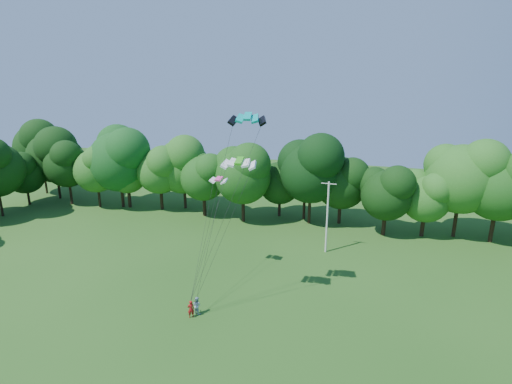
% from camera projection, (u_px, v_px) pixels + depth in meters
% --- Properties ---
extents(utility_pole, '(1.75, 0.22, 8.75)m').
position_uv_depth(utility_pole, '(327.00, 217.00, 46.98)').
color(utility_pole, silver).
rests_on(utility_pole, ground).
extents(kite_flyer_left, '(0.71, 0.68, 1.63)m').
position_uv_depth(kite_flyer_left, '(191.00, 309.00, 34.81)').
color(kite_flyer_left, '#AF1616').
rests_on(kite_flyer_left, ground).
extents(kite_flyer_right, '(0.95, 0.84, 1.63)m').
position_uv_depth(kite_flyer_right, '(197.00, 305.00, 35.38)').
color(kite_flyer_right, '#97B9D2').
rests_on(kite_flyer_right, ground).
extents(kite_teal, '(3.20, 1.90, 0.64)m').
position_uv_depth(kite_teal, '(248.00, 116.00, 32.57)').
color(kite_teal, '#05A9A3').
rests_on(kite_teal, ground).
extents(kite_green, '(3.00, 1.60, 0.53)m').
position_uv_depth(kite_green, '(239.00, 161.00, 33.38)').
color(kite_green, green).
rests_on(kite_green, ground).
extents(kite_pink, '(1.87, 0.97, 0.35)m').
position_uv_depth(kite_pink, '(219.00, 179.00, 40.52)').
color(kite_pink, '#EF4296').
rests_on(kite_pink, ground).
extents(tree_back_west, '(10.42, 10.42, 15.16)m').
position_uv_depth(tree_back_west, '(118.00, 149.00, 62.47)').
color(tree_back_west, '#362615').
rests_on(tree_back_west, ground).
extents(tree_back_center, '(9.43, 9.43, 13.72)m').
position_uv_depth(tree_back_center, '(311.00, 165.00, 55.40)').
color(tree_back_center, '#332513').
rests_on(tree_back_center, ground).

